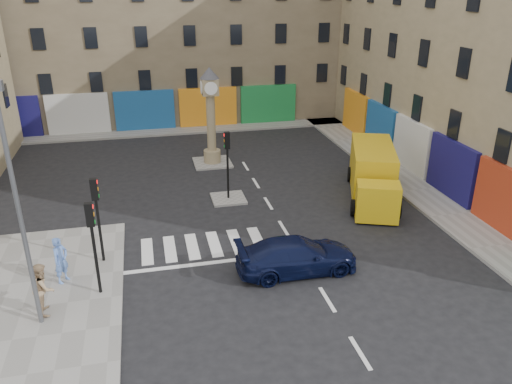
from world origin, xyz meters
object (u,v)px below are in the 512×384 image
object	(u,v)px
traffic_light_left_far	(97,207)
lamp_post	(16,199)
traffic_light_left_near	(92,234)
clock_pillar	(211,110)
traffic_light_island	(227,155)
pedestrian_blue	(61,260)
pedestrian_tan	(43,288)
yellow_van	(373,174)
navy_sedan	(297,256)

from	to	relation	value
traffic_light_left_far	lamp_post	world-z (taller)	lamp_post
traffic_light_left_near	clock_pillar	xyz separation A→B (m)	(6.30, 13.80, 0.93)
traffic_light_island	lamp_post	distance (m)	12.52
lamp_post	pedestrian_blue	size ratio (longest dim) A/B	4.36
traffic_light_left_near	lamp_post	distance (m)	3.21
pedestrian_blue	pedestrian_tan	size ratio (longest dim) A/B	0.99
pedestrian_tan	traffic_light_left_far	bearing A→B (deg)	-37.41
pedestrian_blue	clock_pillar	bearing A→B (deg)	3.34
traffic_light_left_far	pedestrian_blue	size ratio (longest dim) A/B	1.95
lamp_post	pedestrian_blue	bearing A→B (deg)	79.44
clock_pillar	traffic_light_left_far	bearing A→B (deg)	-118.94
traffic_light_left_far	pedestrian_tan	xyz separation A→B (m)	(-1.79, -3.20, -1.51)
traffic_light_island	lamp_post	xyz separation A→B (m)	(-8.20, -9.20, 2.20)
clock_pillar	yellow_van	xyz separation A→B (m)	(7.85, -7.20, -2.25)
yellow_van	pedestrian_blue	distance (m)	16.53
pedestrian_tan	traffic_light_island	bearing A→B (deg)	-51.43
traffic_light_island	pedestrian_blue	bearing A→B (deg)	-139.09
traffic_light_left_near	lamp_post	size ratio (longest dim) A/B	0.45
navy_sedan	pedestrian_blue	size ratio (longest dim) A/B	2.62
traffic_light_left_near	traffic_light_left_far	distance (m)	2.40
pedestrian_blue	yellow_van	bearing A→B (deg)	-35.88
traffic_light_left_near	pedestrian_tan	size ratio (longest dim) A/B	1.92
clock_pillar	pedestrian_blue	bearing A→B (deg)	-121.35
navy_sedan	yellow_van	xyz separation A→B (m)	(6.38, 6.60, 0.58)
lamp_post	clock_pillar	world-z (taller)	lamp_post
traffic_light_island	traffic_light_left_near	bearing A→B (deg)	-128.93
traffic_light_left_far	clock_pillar	xyz separation A→B (m)	(6.30, 11.40, 0.93)
traffic_light_left_far	traffic_light_island	distance (m)	8.30
traffic_light_left_far	pedestrian_blue	xyz separation A→B (m)	(-1.43, -1.30, -1.52)
lamp_post	pedestrian_blue	distance (m)	4.48
yellow_van	traffic_light_left_near	bearing A→B (deg)	-134.17
traffic_light_left_far	navy_sedan	size ratio (longest dim) A/B	0.74
traffic_light_left_far	yellow_van	size ratio (longest dim) A/B	0.49
lamp_post	yellow_van	distance (m)	18.27
traffic_light_left_far	navy_sedan	distance (m)	8.35
traffic_light_left_near	navy_sedan	bearing A→B (deg)	-0.03
traffic_light_left_near	pedestrian_blue	bearing A→B (deg)	142.59
traffic_light_left_near	lamp_post	xyz separation A→B (m)	(-1.90, -1.40, 2.17)
clock_pillar	navy_sedan	world-z (taller)	clock_pillar
traffic_light_island	navy_sedan	xyz separation A→B (m)	(1.47, -7.80, -1.87)
traffic_light_island	pedestrian_blue	xyz separation A→B (m)	(-7.73, -6.70, -1.49)
lamp_post	pedestrian_blue	xyz separation A→B (m)	(0.47, 2.50, -3.69)
traffic_light_left_near	clock_pillar	bearing A→B (deg)	65.45
navy_sedan	lamp_post	bearing A→B (deg)	97.48
yellow_van	pedestrian_tan	distance (m)	17.58
traffic_light_left_far	pedestrian_blue	world-z (taller)	traffic_light_left_far
traffic_light_left_near	navy_sedan	xyz separation A→B (m)	(7.77, -0.00, -1.90)
pedestrian_blue	traffic_light_left_far	bearing A→B (deg)	-13.07
traffic_light_left_near	yellow_van	size ratio (longest dim) A/B	0.49
traffic_light_island	lamp_post	bearing A→B (deg)	-131.71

